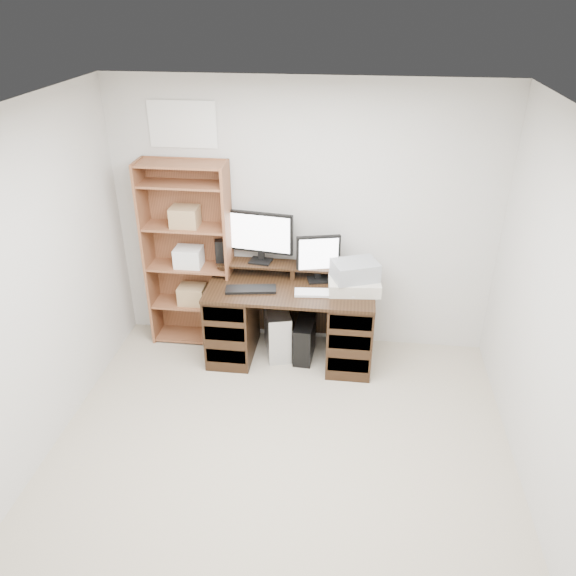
% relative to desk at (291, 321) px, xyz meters
% --- Properties ---
extents(room, '(3.54, 4.04, 2.54)m').
position_rel_desk_xyz_m(room, '(0.07, -1.64, 0.86)').
color(room, '#B7AA92').
rests_on(room, ground).
extents(desk, '(1.50, 0.70, 0.75)m').
position_rel_desk_xyz_m(desk, '(0.00, 0.00, 0.00)').
color(desk, black).
rests_on(desk, ground).
extents(riser_shelf, '(1.40, 0.22, 0.12)m').
position_rel_desk_xyz_m(riser_shelf, '(0.00, 0.21, 0.45)').
color(riser_shelf, black).
rests_on(riser_shelf, desk).
extents(monitor_wide, '(0.60, 0.18, 0.48)m').
position_rel_desk_xyz_m(monitor_wide, '(-0.31, 0.24, 0.75)').
color(monitor_wide, black).
rests_on(monitor_wide, riser_shelf).
extents(monitor_small, '(0.39, 0.19, 0.43)m').
position_rel_desk_xyz_m(monitor_small, '(0.23, 0.16, 0.60)').
color(monitor_small, black).
rests_on(monitor_small, desk).
extents(speaker, '(0.10, 0.10, 0.21)m').
position_rel_desk_xyz_m(speaker, '(-0.68, 0.19, 0.59)').
color(speaker, black).
rests_on(speaker, riser_shelf).
extents(keyboard_black, '(0.46, 0.22, 0.02)m').
position_rel_desk_xyz_m(keyboard_black, '(-0.34, -0.12, 0.37)').
color(keyboard_black, black).
rests_on(keyboard_black, desk).
extents(keyboard_white, '(0.47, 0.18, 0.02)m').
position_rel_desk_xyz_m(keyboard_white, '(0.28, -0.10, 0.37)').
color(keyboard_white, silver).
rests_on(keyboard_white, desk).
extents(mouse, '(0.11, 0.09, 0.04)m').
position_rel_desk_xyz_m(mouse, '(0.55, -0.13, 0.38)').
color(mouse, silver).
rests_on(mouse, desk).
extents(printer, '(0.48, 0.37, 0.11)m').
position_rel_desk_xyz_m(printer, '(0.56, 0.01, 0.42)').
color(printer, beige).
rests_on(printer, desk).
extents(basket, '(0.45, 0.39, 0.16)m').
position_rel_desk_xyz_m(basket, '(0.56, 0.01, 0.55)').
color(basket, gray).
rests_on(basket, printer).
extents(tower_silver, '(0.33, 0.51, 0.47)m').
position_rel_desk_xyz_m(tower_silver, '(-0.14, 0.06, -0.15)').
color(tower_silver, silver).
rests_on(tower_silver, ground).
extents(tower_black, '(0.18, 0.39, 0.38)m').
position_rel_desk_xyz_m(tower_black, '(0.13, 0.00, -0.20)').
color(tower_black, black).
rests_on(tower_black, ground).
extents(bookshelf, '(0.80, 0.30, 1.80)m').
position_rel_desk_xyz_m(bookshelf, '(-0.98, 0.21, 0.53)').
color(bookshelf, brown).
rests_on(bookshelf, ground).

